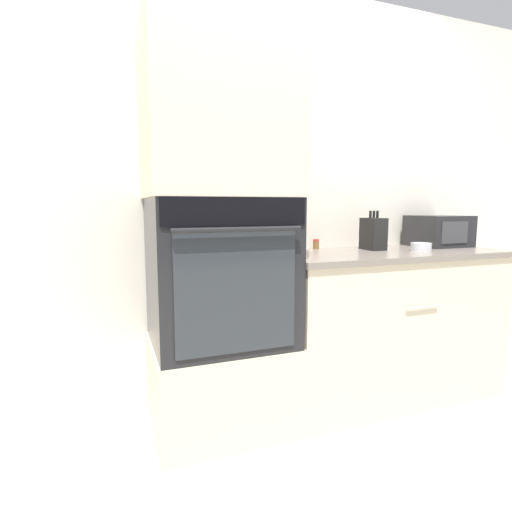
{
  "coord_description": "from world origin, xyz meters",
  "views": [
    {
      "loc": [
        -0.91,
        -1.7,
        1.19
      ],
      "look_at": [
        -0.19,
        0.21,
        0.93
      ],
      "focal_mm": 28.0,
      "sensor_mm": 36.0,
      "label": 1
    }
  ],
  "objects_px": {
    "knife_block": "(373,234)",
    "bowl": "(421,247)",
    "microwave": "(438,231)",
    "condiment_jar_mid": "(290,241)",
    "condiment_jar_far": "(296,246)",
    "condiment_jar_near": "(316,244)",
    "wall_oven": "(220,271)"
  },
  "relations": [
    {
      "from": "knife_block",
      "to": "bowl",
      "type": "bearing_deg",
      "value": -38.54
    },
    {
      "from": "microwave",
      "to": "knife_block",
      "type": "height_order",
      "value": "knife_block"
    },
    {
      "from": "microwave",
      "to": "condiment_jar_mid",
      "type": "relative_size",
      "value": 2.96
    },
    {
      "from": "microwave",
      "to": "condiment_jar_far",
      "type": "xyz_separation_m",
      "value": [
        -1.09,
        -0.03,
        -0.06
      ]
    },
    {
      "from": "knife_block",
      "to": "condiment_jar_far",
      "type": "bearing_deg",
      "value": 179.5
    },
    {
      "from": "bowl",
      "to": "condiment_jar_near",
      "type": "relative_size",
      "value": 1.94
    },
    {
      "from": "condiment_jar_mid",
      "to": "bowl",
      "type": "bearing_deg",
      "value": -24.91
    },
    {
      "from": "bowl",
      "to": "condiment_jar_far",
      "type": "distance_m",
      "value": 0.77
    },
    {
      "from": "bowl",
      "to": "condiment_jar_far",
      "type": "bearing_deg",
      "value": 166.58
    },
    {
      "from": "knife_block",
      "to": "condiment_jar_near",
      "type": "relative_size",
      "value": 3.95
    },
    {
      "from": "bowl",
      "to": "condiment_jar_near",
      "type": "distance_m",
      "value": 0.63
    },
    {
      "from": "wall_oven",
      "to": "condiment_jar_far",
      "type": "height_order",
      "value": "wall_oven"
    },
    {
      "from": "knife_block",
      "to": "condiment_jar_far",
      "type": "relative_size",
      "value": 2.71
    },
    {
      "from": "microwave",
      "to": "condiment_jar_mid",
      "type": "height_order",
      "value": "microwave"
    },
    {
      "from": "condiment_jar_near",
      "to": "knife_block",
      "type": "bearing_deg",
      "value": -29.63
    },
    {
      "from": "knife_block",
      "to": "condiment_jar_mid",
      "type": "distance_m",
      "value": 0.52
    },
    {
      "from": "bowl",
      "to": "condiment_jar_near",
      "type": "xyz_separation_m",
      "value": [
        -0.53,
        0.35,
        0.0
      ]
    },
    {
      "from": "microwave",
      "to": "wall_oven",
      "type": "bearing_deg",
      "value": -176.03
    },
    {
      "from": "bowl",
      "to": "condiment_jar_far",
      "type": "relative_size",
      "value": 1.33
    },
    {
      "from": "wall_oven",
      "to": "bowl",
      "type": "distance_m",
      "value": 1.24
    },
    {
      "from": "knife_block",
      "to": "condiment_jar_far",
      "type": "distance_m",
      "value": 0.54
    },
    {
      "from": "wall_oven",
      "to": "condiment_jar_mid",
      "type": "relative_size",
      "value": 6.46
    },
    {
      "from": "microwave",
      "to": "condiment_jar_near",
      "type": "bearing_deg",
      "value": 170.45
    },
    {
      "from": "knife_block",
      "to": "condiment_jar_near",
      "type": "distance_m",
      "value": 0.36
    },
    {
      "from": "condiment_jar_mid",
      "to": "condiment_jar_far",
      "type": "xyz_separation_m",
      "value": [
        -0.03,
        -0.15,
        -0.01
      ]
    },
    {
      "from": "knife_block",
      "to": "bowl",
      "type": "distance_m",
      "value": 0.29
    },
    {
      "from": "condiment_jar_far",
      "to": "wall_oven",
      "type": "bearing_deg",
      "value": -170.13
    },
    {
      "from": "wall_oven",
      "to": "knife_block",
      "type": "distance_m",
      "value": 1.03
    },
    {
      "from": "wall_oven",
      "to": "condiment_jar_mid",
      "type": "height_order",
      "value": "wall_oven"
    },
    {
      "from": "microwave",
      "to": "condiment_jar_near",
      "type": "height_order",
      "value": "microwave"
    },
    {
      "from": "knife_block",
      "to": "microwave",
      "type": "bearing_deg",
      "value": 3.07
    },
    {
      "from": "wall_oven",
      "to": "knife_block",
      "type": "bearing_deg",
      "value": 4.45
    }
  ]
}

